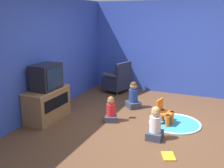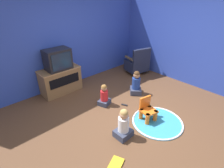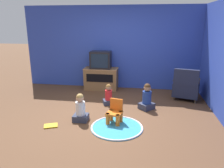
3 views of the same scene
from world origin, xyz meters
The scene contains 13 objects.
ground_plane centered at (0.00, 0.00, 0.00)m, with size 30.00×30.00×0.00m, color brown.
wall_back centered at (-0.22, 2.26, 1.26)m, with size 5.55×0.12×2.53m.
wall_right centered at (2.49, -0.34, 1.26)m, with size 0.12×5.32×2.53m.
tv_cabinet centered at (-0.53, 1.93, 0.35)m, with size 1.03×0.50×0.67m.
television centered at (-0.53, 1.91, 0.93)m, with size 0.62×0.42×0.52m.
black_armchair centered at (1.92, 1.34, 0.35)m, with size 0.78×0.72×0.88m.
yellow_kid_chair centered at (0.23, -0.37, 0.20)m, with size 0.35×0.34×0.50m.
play_mat centered at (0.30, -0.58, 0.01)m, with size 1.05×1.05×0.04m.
child_watching_left centered at (0.88, 0.51, 0.28)m, with size 0.43×0.43×0.64m.
child_watching_center centered at (-0.08, 0.68, 0.23)m, with size 0.34×0.32×0.54m.
child_watching_right centered at (-0.51, -0.37, 0.26)m, with size 0.31×0.27×0.61m.
book centered at (-1.04, -0.73, 0.01)m, with size 0.32×0.28×0.02m.
remote_control centered at (0.24, 0.31, 0.01)m, with size 0.11×0.15×0.02m.
Camera 2 is at (-2.34, -2.04, 2.41)m, focal length 28.00 mm.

